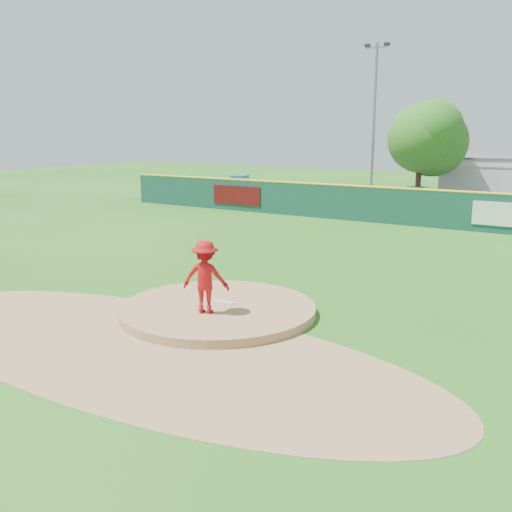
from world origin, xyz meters
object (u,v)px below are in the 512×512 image
Objects in this scene: playground_slide at (239,186)px; light_pole_left at (374,117)px; pitcher at (205,277)px; deciduous_tree at (421,139)px; van at (422,198)px.

light_pole_left reaches higher than playground_slide.
playground_slide is at bearing -165.03° from light_pole_left.
deciduous_tree is at bearing -105.69° from pitcher.
playground_slide is 0.42× the size of deciduous_tree.
light_pole_left reaches higher than van.
playground_slide is 14.26m from deciduous_tree.
deciduous_tree is at bearing -26.57° from light_pole_left.
playground_slide reaches higher than van.
light_pole_left is (-6.11, 27.68, 4.82)m from pitcher.
light_pole_left is at bearing 153.43° from deciduous_tree.
deciduous_tree reaches higher than van.
deciduous_tree is (-2.11, 25.68, 3.32)m from pitcher.
playground_slide is 0.28× the size of light_pole_left.
deciduous_tree reaches higher than pitcher.
van is 0.49× the size of light_pole_left.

